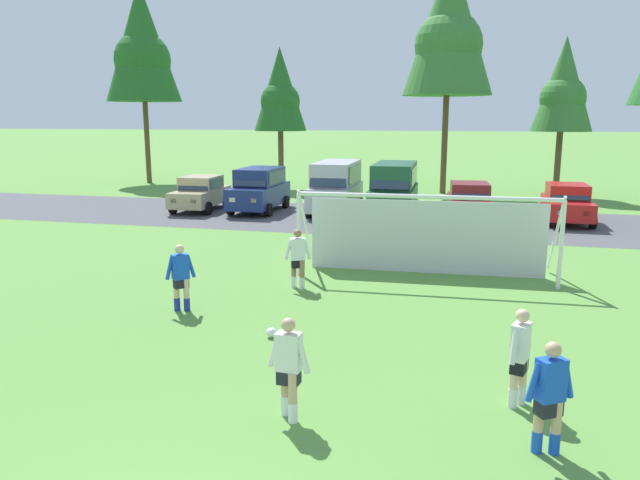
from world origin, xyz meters
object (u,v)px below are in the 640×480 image
object	(u,v)px
player_winger_left	(549,398)
parked_car_slot_center_left	(336,186)
parked_car_slot_left	(259,189)
player_winger_right	(298,259)
soccer_ball	(272,333)
parked_car_slot_center	(394,188)
parked_car_slot_right	(567,203)
player_striker_near	(181,278)
player_defender_far	(520,358)
soccer_goal	(425,232)
parked_car_slot_center_right	(469,202)
parked_car_slot_far_left	(201,193)
player_midfield_center	(289,369)

from	to	relation	value
player_winger_left	parked_car_slot_center_left	bearing A→B (deg)	110.35
parked_car_slot_left	player_winger_right	bearing A→B (deg)	-66.04
soccer_ball	parked_car_slot_center	xyz separation A→B (m)	(0.49, 16.63, 1.23)
player_winger_left	parked_car_slot_right	bearing A→B (deg)	81.51
player_striker_near	player_defender_far	distance (m)	8.20
soccer_goal	parked_car_slot_center_right	size ratio (longest dim) A/B	1.73
soccer_goal	player_striker_near	xyz separation A→B (m)	(-5.44, -4.91, -0.47)
parked_car_slot_center	soccer_goal	bearing A→B (deg)	-77.91
soccer_goal	player_striker_near	distance (m)	7.34
parked_car_slot_far_left	parked_car_slot_right	xyz separation A→B (m)	(17.38, 0.59, 0.00)
player_striker_near	player_midfield_center	bearing A→B (deg)	-47.70
player_winger_right	parked_car_slot_center	bearing A→B (deg)	85.51
soccer_ball	parked_car_slot_center_right	xyz separation A→B (m)	(3.96, 16.33, 0.77)
player_midfield_center	parked_car_slot_far_left	distance (m)	22.22
soccer_goal	parked_car_slot_center_left	world-z (taller)	soccer_goal
soccer_goal	parked_car_slot_far_left	bearing A→B (deg)	139.76
player_striker_near	player_winger_left	xyz separation A→B (m)	(7.85, -4.57, 0.00)
soccer_ball	player_winger_right	size ratio (longest dim) A/B	0.13
player_winger_left	parked_car_slot_center	world-z (taller)	parked_car_slot_center
soccer_ball	parked_car_slot_center	world-z (taller)	parked_car_slot_center
parked_car_slot_center_left	parked_car_slot_center	world-z (taller)	same
player_defender_far	parked_car_slot_left	world-z (taller)	parked_car_slot_left
player_winger_right	parked_car_slot_far_left	size ratio (longest dim) A/B	0.38
player_striker_near	parked_car_slot_center_left	bearing A→B (deg)	88.75
soccer_ball	parked_car_slot_center	size ratio (longest dim) A/B	0.05
player_striker_near	parked_car_slot_center_left	world-z (taller)	parked_car_slot_center_left
parked_car_slot_far_left	parked_car_slot_center	distance (m)	9.73
parked_car_slot_center_left	player_midfield_center	bearing A→B (deg)	-79.48
player_defender_far	player_winger_left	distance (m)	1.42
player_winger_left	parked_car_slot_center	xyz separation A→B (m)	(-4.66, 19.98, 0.52)
parked_car_slot_center_left	soccer_goal	bearing A→B (deg)	-64.64
player_striker_near	parked_car_slot_center_right	world-z (taller)	parked_car_slot_center_right
soccer_goal	parked_car_slot_far_left	size ratio (longest dim) A/B	1.75
player_midfield_center	parked_car_slot_left	xyz separation A→B (m)	(-7.60, 19.90, 0.29)
parked_car_slot_center_right	parked_car_slot_left	bearing A→B (deg)	178.28
player_defender_far	parked_car_slot_center_right	distance (m)	18.31
player_midfield_center	player_winger_right	size ratio (longest dim) A/B	1.00
soccer_goal	soccer_ball	bearing A→B (deg)	-114.09
player_midfield_center	parked_car_slot_far_left	world-z (taller)	parked_car_slot_far_left
player_defender_far	parked_car_slot_center_left	world-z (taller)	parked_car_slot_center_left
parked_car_slot_center_right	soccer_goal	bearing A→B (deg)	-96.79
player_defender_far	parked_car_slot_far_left	bearing A→B (deg)	127.71
player_striker_near	player_midfield_center	distance (m)	6.07
parked_car_slot_center_left	parked_car_slot_center_right	distance (m)	6.35
parked_car_slot_center_left	parked_car_slot_center	bearing A→B (deg)	-5.23
player_striker_near	parked_car_slot_left	world-z (taller)	parked_car_slot_left
parked_car_slot_center_left	soccer_ball	bearing A→B (deg)	-82.06
parked_car_slot_far_left	player_midfield_center	bearing A→B (deg)	-61.49
parked_car_slot_center	parked_car_slot_center_right	world-z (taller)	parked_car_slot_center
parked_car_slot_far_left	parked_car_slot_right	world-z (taller)	same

